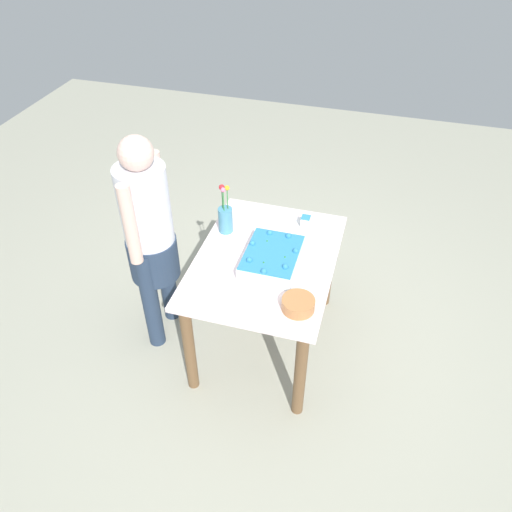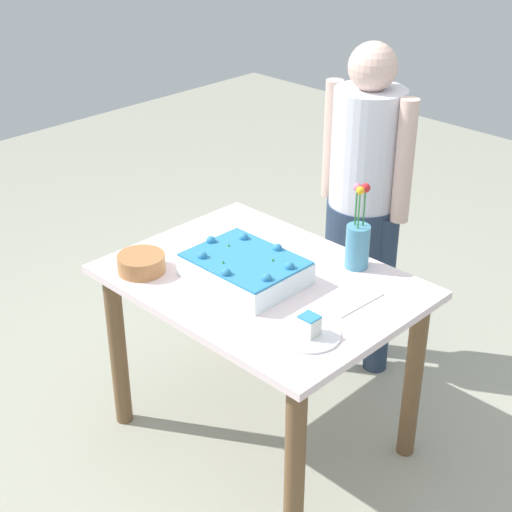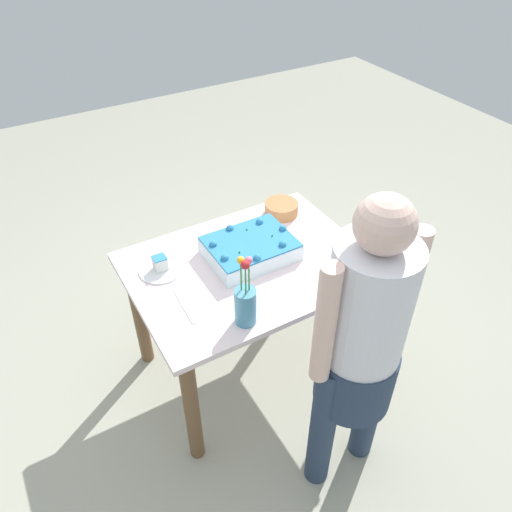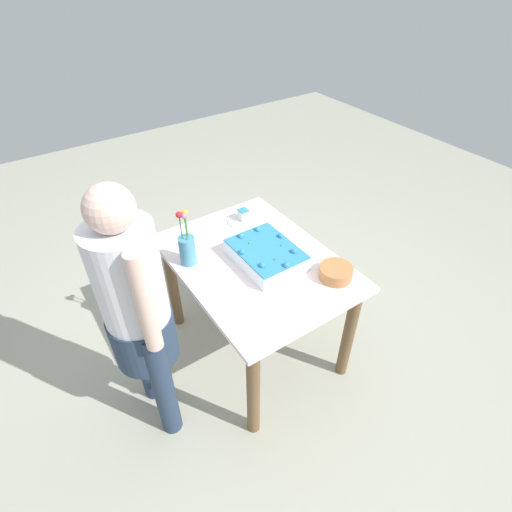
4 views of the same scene
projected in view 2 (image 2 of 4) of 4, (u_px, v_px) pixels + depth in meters
name	position (u px, v px, depth m)	size (l,w,h in m)	color
ground_plane	(261.00, 434.00, 3.26)	(8.00, 8.00, 0.00)	#A4A390
dining_table	(262.00, 311.00, 2.97)	(1.12, 0.83, 0.75)	silver
sheet_cake	(245.00, 268.00, 2.87)	(0.41, 0.31, 0.11)	white
serving_plate_with_slice	(309.00, 331.00, 2.56)	(0.21, 0.21, 0.08)	white
cake_knife	(361.00, 305.00, 2.74)	(0.23, 0.02, 0.00)	silver
flower_vase	(358.00, 242.00, 2.93)	(0.09, 0.09, 0.34)	teal
fruit_bowl	(141.00, 263.00, 2.94)	(0.18, 0.18, 0.07)	#B27442
person_standing	(364.00, 191.00, 3.35)	(0.45, 0.31, 1.49)	#27364E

